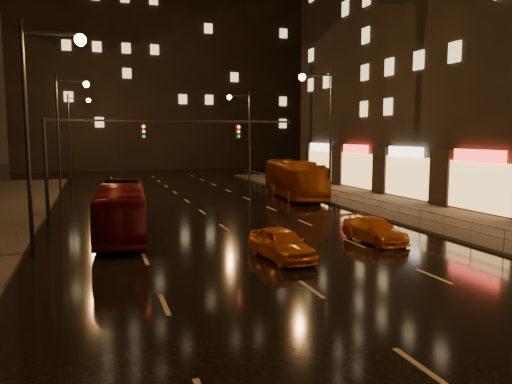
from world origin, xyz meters
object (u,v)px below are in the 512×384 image
Objects in this scene: taxi_far at (374,230)px; taxi_near at (281,244)px; bus_red at (121,210)px; bus_curb at (294,179)px.

taxi_near is at bearing -168.02° from taxi_far.
taxi_far is (5.60, 1.82, -0.09)m from taxi_near.
bus_curb reaches higher than bus_red.
taxi_near is (-8.50, -19.22, -0.87)m from bus_curb.
bus_red is 0.89× the size of bus_curb.
taxi_far is at bearing 11.06° from taxi_near.
bus_red reaches higher than taxi_near.
bus_red is 9.50m from taxi_near.
bus_red is at bearing 123.59° from taxi_near.
taxi_far is (-2.90, -17.39, -0.96)m from bus_curb.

